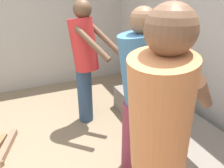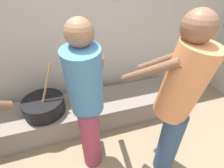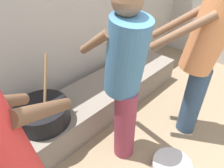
# 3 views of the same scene
# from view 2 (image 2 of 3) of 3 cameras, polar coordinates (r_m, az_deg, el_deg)

# --- Properties ---
(block_enclosure_rear) EXTENTS (5.44, 0.20, 2.13)m
(block_enclosure_rear) POSITION_cam_2_polar(r_m,az_deg,el_deg) (2.40, -13.08, 14.80)
(block_enclosure_rear) COLOR #ADA8A0
(block_enclosure_rear) RESTS_ON ground_plane
(hearth_ledge) EXTENTS (2.77, 0.60, 0.34)m
(hearth_ledge) POSITION_cam_2_polar(r_m,az_deg,el_deg) (2.42, -6.69, -9.26)
(hearth_ledge) COLOR slate
(hearth_ledge) RESTS_ON ground_plane
(cooking_pot_main) EXTENTS (0.51, 0.51, 0.65)m
(cooking_pot_main) POSITION_cam_2_polar(r_m,az_deg,el_deg) (2.24, -22.93, -7.09)
(cooking_pot_main) COLOR black
(cooking_pot_main) RESTS_ON hearth_ledge
(cook_in_blue_shirt) EXTENTS (0.46, 0.72, 1.60)m
(cook_in_blue_shirt) POSITION_cam_2_polar(r_m,az_deg,el_deg) (1.45, -9.05, -4.98)
(cook_in_blue_shirt) COLOR #8C3347
(cook_in_blue_shirt) RESTS_ON ground_plane
(cook_in_orange_shirt) EXTENTS (0.63, 0.75, 1.67)m
(cook_in_orange_shirt) POSITION_cam_2_polar(r_m,az_deg,el_deg) (1.45, 22.28, -5.33)
(cook_in_orange_shirt) COLOR navy
(cook_in_orange_shirt) RESTS_ON ground_plane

